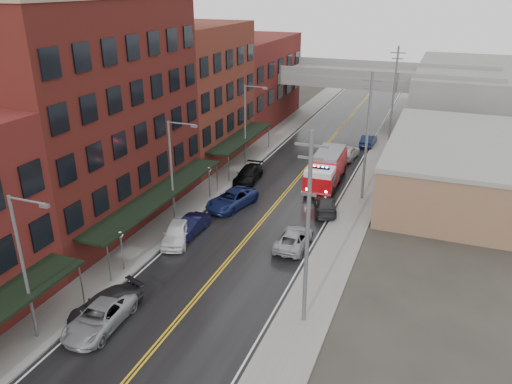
% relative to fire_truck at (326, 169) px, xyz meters
% --- Properties ---
extents(road, '(11.00, 160.00, 0.02)m').
position_rel_fire_truck_xyz_m(road, '(-3.10, -7.34, -1.71)').
color(road, black).
rests_on(road, ground).
extents(sidewalk_left, '(3.00, 160.00, 0.15)m').
position_rel_fire_truck_xyz_m(sidewalk_left, '(-10.40, -7.34, -1.64)').
color(sidewalk_left, slate).
rests_on(sidewalk_left, ground).
extents(sidewalk_right, '(3.00, 160.00, 0.15)m').
position_rel_fire_truck_xyz_m(sidewalk_right, '(4.20, -7.34, -1.64)').
color(sidewalk_right, slate).
rests_on(sidewalk_right, ground).
extents(curb_left, '(0.30, 160.00, 0.15)m').
position_rel_fire_truck_xyz_m(curb_left, '(-8.75, -7.34, -1.64)').
color(curb_left, gray).
rests_on(curb_left, ground).
extents(curb_right, '(0.30, 160.00, 0.15)m').
position_rel_fire_truck_xyz_m(curb_right, '(2.55, -7.34, -1.64)').
color(curb_right, gray).
rests_on(curb_right, ground).
extents(brick_building_b, '(9.00, 20.00, 18.00)m').
position_rel_fire_truck_xyz_m(brick_building_b, '(-16.40, -14.34, 7.28)').
color(brick_building_b, '#4E1A14').
rests_on(brick_building_b, ground).
extents(brick_building_c, '(9.00, 15.00, 15.00)m').
position_rel_fire_truck_xyz_m(brick_building_c, '(-16.40, 3.16, 5.78)').
color(brick_building_c, maroon).
rests_on(brick_building_c, ground).
extents(brick_building_far, '(9.00, 20.00, 12.00)m').
position_rel_fire_truck_xyz_m(brick_building_far, '(-16.40, 20.66, 4.28)').
color(brick_building_far, maroon).
rests_on(brick_building_far, ground).
extents(tan_building, '(14.00, 22.00, 5.00)m').
position_rel_fire_truck_xyz_m(tan_building, '(12.90, 2.66, 0.78)').
color(tan_building, '#8F674D').
rests_on(tan_building, ground).
extents(right_far_block, '(18.00, 30.00, 8.00)m').
position_rel_fire_truck_xyz_m(right_far_block, '(14.90, 32.66, 2.28)').
color(right_far_block, slate).
rests_on(right_far_block, ground).
extents(awning_1, '(2.60, 18.00, 3.09)m').
position_rel_fire_truck_xyz_m(awning_1, '(-10.59, -14.34, 1.27)').
color(awning_1, black).
rests_on(awning_1, ground).
extents(awning_2, '(2.60, 13.00, 3.09)m').
position_rel_fire_truck_xyz_m(awning_2, '(-10.59, 3.16, 1.27)').
color(awning_2, black).
rests_on(awning_2, ground).
extents(globe_lamp_1, '(0.44, 0.44, 3.12)m').
position_rel_fire_truck_xyz_m(globe_lamp_1, '(-9.50, -21.34, 0.59)').
color(globe_lamp_1, '#59595B').
rests_on(globe_lamp_1, ground).
extents(globe_lamp_2, '(0.44, 0.44, 3.12)m').
position_rel_fire_truck_xyz_m(globe_lamp_2, '(-9.50, -7.34, 0.59)').
color(globe_lamp_2, '#59595B').
rests_on(globe_lamp_2, ground).
extents(street_lamp_0, '(2.64, 0.22, 9.00)m').
position_rel_fire_truck_xyz_m(street_lamp_0, '(-9.65, -29.34, 3.47)').
color(street_lamp_0, '#59595B').
rests_on(street_lamp_0, ground).
extents(street_lamp_1, '(2.64, 0.22, 9.00)m').
position_rel_fire_truck_xyz_m(street_lamp_1, '(-9.65, -13.34, 3.47)').
color(street_lamp_1, '#59595B').
rests_on(street_lamp_1, ground).
extents(street_lamp_2, '(2.64, 0.22, 9.00)m').
position_rel_fire_truck_xyz_m(street_lamp_2, '(-9.65, 2.66, 3.47)').
color(street_lamp_2, '#59595B').
rests_on(street_lamp_2, ground).
extents(utility_pole_0, '(1.80, 0.24, 12.00)m').
position_rel_fire_truck_xyz_m(utility_pole_0, '(4.10, -22.34, 4.59)').
color(utility_pole_0, '#59595B').
rests_on(utility_pole_0, ground).
extents(utility_pole_1, '(1.80, 0.24, 12.00)m').
position_rel_fire_truck_xyz_m(utility_pole_1, '(4.10, -2.34, 4.59)').
color(utility_pole_1, '#59595B').
rests_on(utility_pole_1, ground).
extents(utility_pole_2, '(1.80, 0.24, 12.00)m').
position_rel_fire_truck_xyz_m(utility_pole_2, '(4.10, 17.66, 4.59)').
color(utility_pole_2, '#59595B').
rests_on(utility_pole_2, ground).
extents(overpass, '(40.00, 10.00, 7.50)m').
position_rel_fire_truck_xyz_m(overpass, '(-3.10, 24.66, 4.27)').
color(overpass, slate).
rests_on(overpass, ground).
extents(fire_truck, '(3.70, 8.77, 3.17)m').
position_rel_fire_truck_xyz_m(fire_truck, '(0.00, 0.00, 0.00)').
color(fire_truck, '#B1080D').
rests_on(fire_truck, ground).
extents(parked_car_left_2, '(2.65, 5.36, 1.46)m').
position_rel_fire_truck_xyz_m(parked_car_left_2, '(-7.08, -27.22, -0.99)').
color(parked_car_left_2, '#919598').
rests_on(parked_car_left_2, ground).
extents(parked_car_left_3, '(3.52, 5.25, 1.41)m').
position_rel_fire_truck_xyz_m(parked_car_left_3, '(-7.55, -26.04, -1.01)').
color(parked_car_left_3, black).
rests_on(parked_car_left_3, ground).
extents(parked_car_left_4, '(3.21, 5.07, 1.61)m').
position_rel_fire_truck_xyz_m(parked_car_left_4, '(-8.10, -16.14, -0.91)').
color(parked_car_left_4, white).
rests_on(parked_car_left_4, ground).
extents(parked_car_left_5, '(1.73, 4.36, 1.41)m').
position_rel_fire_truck_xyz_m(parked_car_left_5, '(-7.72, -14.54, -1.01)').
color(parked_car_left_5, black).
rests_on(parked_car_left_5, ground).
extents(parked_car_left_6, '(3.87, 6.05, 1.55)m').
position_rel_fire_truck_xyz_m(parked_car_left_6, '(-6.70, -8.47, -0.94)').
color(parked_car_left_6, navy).
rests_on(parked_car_left_6, ground).
extents(parked_car_left_7, '(2.47, 5.32, 1.51)m').
position_rel_fire_truck_xyz_m(parked_car_left_7, '(-7.68, -1.99, -0.97)').
color(parked_car_left_7, black).
rests_on(parked_car_left_7, ground).
extents(parked_car_right_0, '(2.28, 4.93, 1.37)m').
position_rel_fire_truck_xyz_m(parked_car_right_0, '(0.76, -13.54, -1.03)').
color(parked_car_right_0, '#98999F').
rests_on(parked_car_right_0, ground).
extents(parked_car_right_1, '(3.12, 5.03, 1.36)m').
position_rel_fire_truck_xyz_m(parked_car_right_1, '(1.56, -6.52, -1.04)').
color(parked_car_right_1, '#27272A').
rests_on(parked_car_right_1, ground).
extents(parked_car_right_2, '(2.35, 4.88, 1.61)m').
position_rel_fire_truck_xyz_m(parked_car_right_2, '(0.50, 8.86, -0.91)').
color(parked_car_right_2, silver).
rests_on(parked_car_right_2, ground).
extents(parked_car_right_3, '(1.62, 4.41, 1.44)m').
position_rel_fire_truck_xyz_m(parked_car_right_3, '(1.90, 14.86, -1.00)').
color(parked_car_right_3, '#0E1933').
rests_on(parked_car_right_3, ground).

